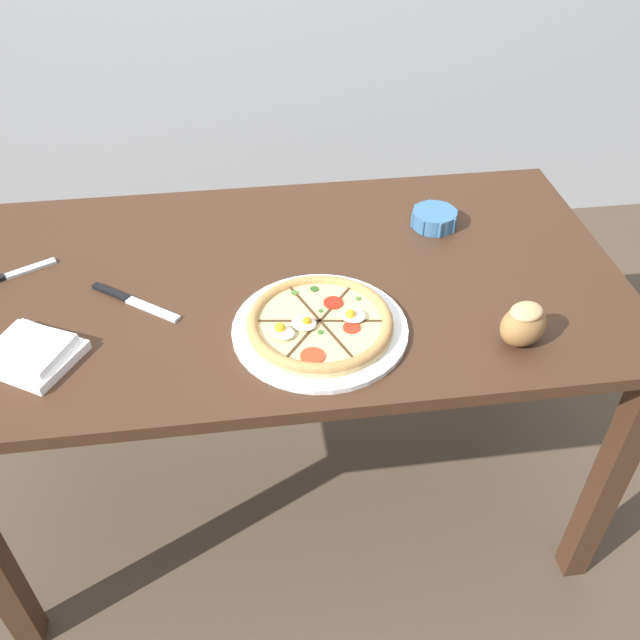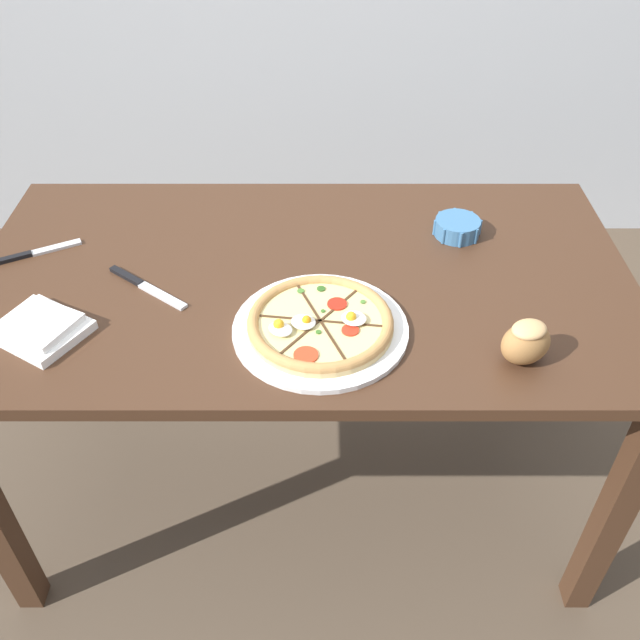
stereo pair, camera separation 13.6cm
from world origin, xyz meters
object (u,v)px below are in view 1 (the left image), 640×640
Objects in this scene: pizza at (320,324)px; napkin_folded at (31,353)px; knife_main at (134,301)px; knife_spare at (11,275)px; dining_table at (292,310)px; bread_piece_near at (523,324)px; ramekin_bowl at (434,218)px.

pizza reaches higher than napkin_folded.
knife_spare is (-0.28, 0.13, 0.00)m from knife_main.
dining_table is at bearing 101.84° from pizza.
knife_main is at bearing 39.74° from napkin_folded.
knife_main is at bearing 159.45° from pizza.
pizza is at bearing -50.10° from knife_spare.
bread_piece_near is at bearing -32.90° from dining_table.
pizza is 0.49m from ramekin_bowl.
knife_main and knife_spare have the same top height.
napkin_folded is 1.12× the size of knife_main.
knife_spare is at bearing -168.22° from knife_main.
knife_main is 0.31m from knife_spare.
ramekin_bowl is 1.00m from knife_spare.
ramekin_bowl is at bearing 53.81° from knife_main.
napkin_folded reaches higher than knife_main.
dining_table is 0.54m from bread_piece_near.
ramekin_bowl is 0.97m from napkin_folded.
dining_table is 0.58m from napkin_folded.
ramekin_bowl is 0.75m from knife_main.
ramekin_bowl reaches higher than knife_spare.
knife_spare is (-0.10, 0.29, -0.01)m from napkin_folded.
knife_main is (0.18, 0.15, -0.01)m from napkin_folded.
pizza reaches higher than dining_table.
pizza is 0.72m from knife_spare.
ramekin_bowl is at bearing 23.28° from dining_table.
napkin_folded is at bearing 175.48° from bread_piece_near.
dining_table is 6.79× the size of napkin_folded.
knife_spare is at bearing 109.15° from napkin_folded.
ramekin_bowl is at bearing 47.09° from pizza.
ramekin_bowl is (0.37, 0.16, 0.12)m from dining_table.
dining_table is 12.76× the size of ramekin_bowl.
ramekin_bowl is at bearing 97.66° from bread_piece_near.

